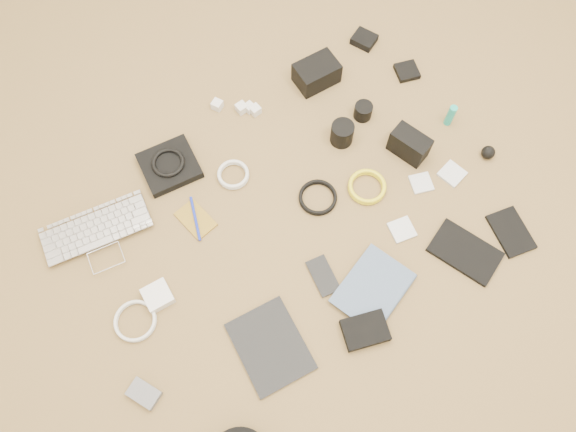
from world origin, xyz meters
TOP-DOWN VIEW (x-y plane):
  - laptop at (-0.52, 0.32)m, footprint 0.38×0.31m
  - headphone_pouch at (-0.21, 0.42)m, footprint 0.21×0.20m
  - headphones at (-0.21, 0.42)m, footprint 0.11×0.11m
  - charger_a at (0.05, 0.52)m, footprint 0.04×0.04m
  - charger_b at (0.14, 0.45)m, footprint 0.03×0.03m
  - charger_c at (0.11, 0.46)m, footprint 0.03×0.03m
  - charger_d at (0.15, 0.42)m, footprint 0.03×0.03m
  - dslr_camera at (0.40, 0.40)m, footprint 0.16×0.12m
  - lens_pouch at (0.65, 0.43)m, footprint 0.10×0.10m
  - notebook_olive at (-0.25, 0.21)m, footprint 0.09×0.13m
  - pen_blue at (-0.25, 0.21)m, footprint 0.07×0.15m
  - cable_white_a at (-0.06, 0.27)m, footprint 0.12×0.12m
  - lens_a at (0.31, 0.16)m, footprint 0.10×0.10m
  - lens_b at (0.43, 0.19)m, footprint 0.07×0.07m
  - card_reader at (0.68, 0.23)m, footprint 0.10×0.10m
  - power_brick at (-0.48, 0.07)m, footprint 0.09×0.09m
  - cable_white_b at (-0.57, 0.05)m, footprint 0.15×0.15m
  - cable_black at (0.11, 0.03)m, footprint 0.15×0.15m
  - cable_yellow at (0.26, -0.04)m, footprint 0.13×0.13m
  - flash at (0.46, -0.02)m, footprint 0.10×0.14m
  - lens_cleaner at (0.65, -0.01)m, footprint 0.03×0.03m
  - battery_charger at (-0.66, -0.15)m, footprint 0.09×0.10m
  - tablet at (-0.30, -0.26)m, footprint 0.22×0.27m
  - phone at (-0.04, -0.18)m, footprint 0.09×0.13m
  - filter_case_left at (0.26, -0.22)m, footprint 0.09×0.09m
  - filter_case_mid at (0.42, -0.13)m, footprint 0.09×0.09m
  - filter_case_right at (0.52, -0.17)m, footprint 0.08×0.08m
  - air_blower at (0.66, -0.19)m, footprint 0.06×0.06m
  - drive_case at (-0.05, -0.39)m, footprint 0.16×0.14m
  - paperback at (0.08, -0.39)m, footprint 0.27×0.22m
  - notebook_black_a at (0.36, -0.39)m, footprint 0.19×0.24m
  - notebook_black_b at (0.52, -0.43)m, footprint 0.14×0.17m

SIDE VIEW (x-z plane):
  - notebook_olive at x=-0.25m, z-range 0.00..0.01m
  - filter_case_mid at x=0.42m, z-range 0.00..0.01m
  - phone at x=-0.04m, z-range 0.00..0.01m
  - filter_case_left at x=0.26m, z-range 0.00..0.01m
  - filter_case_right at x=0.52m, z-range 0.00..0.01m
  - cable_white_b at x=-0.57m, z-range 0.00..0.01m
  - tablet at x=-0.30m, z-range 0.00..0.01m
  - cable_black at x=0.11m, z-range 0.00..0.01m
  - cable_white_a at x=-0.06m, z-range 0.00..0.01m
  - notebook_black_b at x=0.52m, z-range 0.00..0.01m
  - cable_yellow at x=0.26m, z-range 0.00..0.01m
  - notebook_black_a at x=0.36m, z-range 0.00..0.01m
  - card_reader at x=0.68m, z-range 0.00..0.02m
  - paperback at x=0.08m, z-range 0.00..0.02m
  - pen_blue at x=-0.25m, z-range 0.01..0.02m
  - battery_charger at x=-0.66m, z-range 0.00..0.02m
  - laptop at x=-0.52m, z-range 0.00..0.03m
  - lens_pouch at x=0.65m, z-range 0.00..0.03m
  - charger_b at x=0.14m, z-range 0.00..0.03m
  - charger_d at x=0.15m, z-range 0.00..0.03m
  - headphone_pouch at x=-0.21m, z-range 0.00..0.03m
  - charger_a at x=0.05m, z-range 0.00..0.03m
  - charger_c at x=0.11m, z-range 0.00..0.03m
  - drive_case at x=-0.05m, z-range 0.00..0.03m
  - power_brick at x=-0.48m, z-range 0.00..0.03m
  - air_blower at x=0.66m, z-range 0.00..0.05m
  - lens_b at x=0.43m, z-range 0.00..0.06m
  - headphones at x=-0.21m, z-range 0.03..0.05m
  - lens_a at x=0.31m, z-range 0.00..0.08m
  - dslr_camera at x=0.40m, z-range 0.00..0.09m
  - lens_cleaner at x=0.65m, z-range 0.00..0.09m
  - flash at x=0.46m, z-range 0.00..0.10m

